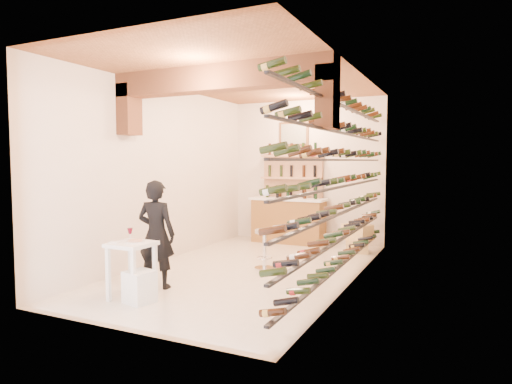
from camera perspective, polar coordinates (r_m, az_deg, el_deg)
ground at (r=7.62m, az=-0.97°, el=-9.94°), size 6.00×6.00×0.00m
room_shell at (r=7.18m, az=-1.92°, el=7.31°), size 3.52×6.02×3.21m
wine_rack at (r=6.87m, az=10.56°, el=1.53°), size 0.32×5.70×2.56m
back_counter at (r=10.03m, az=4.17°, el=-3.48°), size 1.70×0.62×1.29m
back_shelving at (r=10.19m, az=4.67°, el=0.23°), size 1.40×0.31×2.73m
tasting_table at (r=6.17m, az=-15.63°, el=-7.47°), size 0.53×0.53×0.92m
white_stool at (r=6.09m, az=-14.67°, el=-11.66°), size 0.39×0.39×0.41m
person at (r=6.61m, az=-12.64°, el=-5.29°), size 0.62×0.45×1.56m
chrome_barstool at (r=7.61m, az=1.11°, el=-6.95°), size 0.35×0.35×0.68m
crate_lower at (r=9.20m, az=12.82°, el=-6.77°), size 0.49×0.39×0.26m
crate_upper at (r=9.16m, az=12.85°, el=-5.01°), size 0.64×0.55×0.31m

